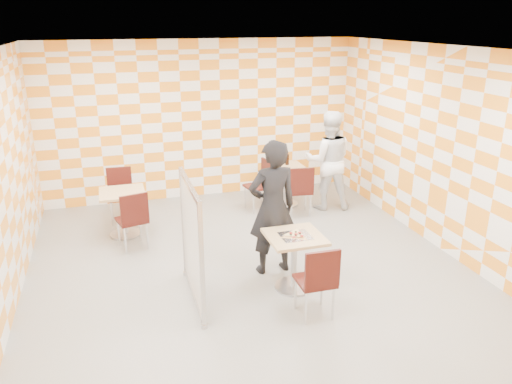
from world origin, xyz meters
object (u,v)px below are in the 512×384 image
Objects in this scene: empty_table at (123,206)px; partition at (192,242)px; chair_second_side at (262,181)px; sport_bottle at (277,160)px; chair_empty_near at (133,216)px; main_table at (294,253)px; man_white at (328,160)px; man_dark at (272,208)px; chair_empty_far at (120,190)px; soda_bottle at (287,159)px; second_table at (285,179)px; chair_second_front at (300,187)px; chair_main_front at (318,278)px.

partition is at bearing -72.20° from empty_table.
chair_second_side is 0.60× the size of partition.
partition reaches higher than sport_bottle.
empty_table is at bearing 101.25° from chair_empty_near.
main_table is 0.48× the size of partition.
man_dark is at bearing 64.60° from man_white.
man_dark is (1.79, -1.23, 0.39)m from chair_empty_near.
empty_table is at bearing 107.80° from partition.
chair_empty_far is (-0.14, 1.30, 0.00)m from chair_empty_near.
man_white is 7.87× the size of soda_bottle.
second_table is 3.08m from chair_empty_near.
chair_second_front is 0.60× the size of partition.
main_table is at bearing 72.89° from man_white.
chair_empty_far is at bearing 175.11° from chair_second_side.
man_dark is at bearing -52.76° from chair_empty_far.
partition is 0.83× the size of man_dark.
man_dark reaches higher than partition.
sport_bottle is at bearing 166.99° from soda_bottle.
empty_table is at bearing -168.93° from second_table.
second_table is at bearing 11.42° from chair_second_side.
empty_table is (-2.03, 2.38, 0.00)m from main_table.
chair_empty_far is at bearing -56.97° from man_dark.
chair_empty_near is (-1.91, 1.77, 0.04)m from main_table.
man_white is (3.54, 0.83, 0.36)m from chair_empty_near.
empty_table is 0.81× the size of chair_second_front.
empty_table is at bearing -165.70° from sport_bottle.
partition is (0.61, -1.67, 0.25)m from chair_empty_near.
chair_second_side and chair_empty_far have the same top height.
empty_table is 2.53m from chair_second_side.
main_table is at bearing -107.64° from second_table.
chair_second_front is at bearing -91.33° from soda_bottle.
man_white is at bearing 24.05° from chair_second_front.
chair_empty_far is at bearing 177.74° from second_table.
main_table is at bearing -113.24° from chair_second_front.
chair_empty_far is (-2.98, 0.12, 0.04)m from second_table.
partition is at bearing 175.60° from main_table.
chair_main_front is 0.49× the size of man_dark.
man_white is 0.96m from sport_bottle.
chair_second_side is 1.00× the size of chair_empty_far.
main_table is 2.90m from chair_second_side.
chair_main_front and chair_empty_near have the same top height.
chair_main_front is 1.00× the size of chair_empty_far.
chair_second_side is (-0.48, -0.10, 0.04)m from second_table.
chair_empty_far is 3.73m from man_white.
chair_empty_near reaches higher than empty_table.
partition is 1.27m from man_dark.
main_table is at bearing -42.89° from chair_empty_near.
sport_bottle is (0.81, 3.85, 0.29)m from chair_main_front.
second_table is 0.37m from soda_bottle.
man_white is (0.70, -0.35, 0.40)m from second_table.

